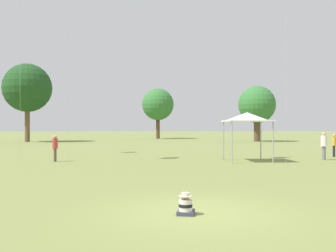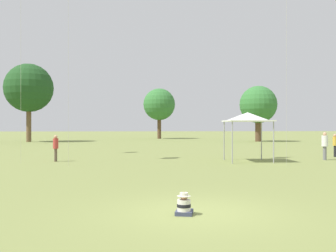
{
  "view_description": "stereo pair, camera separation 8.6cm",
  "coord_description": "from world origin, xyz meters",
  "px_view_note": "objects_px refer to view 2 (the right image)",
  "views": [
    {
      "loc": [
        -1.58,
        -9.86,
        2.2
      ],
      "look_at": [
        -0.11,
        8.11,
        2.2
      ],
      "focal_mm": 42.0,
      "sensor_mm": 36.0,
      "label": 1
    },
    {
      "loc": [
        -1.49,
        -9.86,
        2.2
      ],
      "look_at": [
        -0.11,
        8.11,
        2.2
      ],
      "focal_mm": 42.0,
      "sensor_mm": 36.0,
      "label": 2
    }
  ],
  "objects_px": {
    "person_standing_3": "(325,143)",
    "distant_tree_1": "(258,105)",
    "canopy_tent": "(248,117)",
    "person_standing_2": "(56,146)",
    "seated_toddler": "(184,206)",
    "person_standing_0": "(335,143)",
    "distant_tree_0": "(29,88)",
    "distant_tree_2": "(159,105)"
  },
  "relations": [
    {
      "from": "canopy_tent",
      "to": "distant_tree_0",
      "type": "height_order",
      "value": "distant_tree_0"
    },
    {
      "from": "distant_tree_0",
      "to": "distant_tree_1",
      "type": "height_order",
      "value": "distant_tree_0"
    },
    {
      "from": "seated_toddler",
      "to": "canopy_tent",
      "type": "xyz_separation_m",
      "value": [
        5.63,
        14.14,
        2.51
      ]
    },
    {
      "from": "person_standing_2",
      "to": "person_standing_0",
      "type": "bearing_deg",
      "value": -11.62
    },
    {
      "from": "canopy_tent",
      "to": "person_standing_2",
      "type": "bearing_deg",
      "value": 175.65
    },
    {
      "from": "distant_tree_0",
      "to": "person_standing_2",
      "type": "bearing_deg",
      "value": -72.06
    },
    {
      "from": "person_standing_3",
      "to": "distant_tree_2",
      "type": "bearing_deg",
      "value": -118.36
    },
    {
      "from": "seated_toddler",
      "to": "person_standing_0",
      "type": "bearing_deg",
      "value": 66.36
    },
    {
      "from": "person_standing_3",
      "to": "seated_toddler",
      "type": "bearing_deg",
      "value": 14.32
    },
    {
      "from": "canopy_tent",
      "to": "seated_toddler",
      "type": "bearing_deg",
      "value": -111.71
    },
    {
      "from": "distant_tree_0",
      "to": "distant_tree_1",
      "type": "bearing_deg",
      "value": -2.07
    },
    {
      "from": "person_standing_2",
      "to": "distant_tree_2",
      "type": "xyz_separation_m",
      "value": [
        8.74,
        42.76,
        4.9
      ]
    },
    {
      "from": "person_standing_2",
      "to": "canopy_tent",
      "type": "distance_m",
      "value": 11.99
    },
    {
      "from": "seated_toddler",
      "to": "person_standing_2",
      "type": "height_order",
      "value": "person_standing_2"
    },
    {
      "from": "person_standing_2",
      "to": "distant_tree_0",
      "type": "xyz_separation_m",
      "value": [
        -9.93,
        30.66,
        6.43
      ]
    },
    {
      "from": "person_standing_0",
      "to": "person_standing_3",
      "type": "bearing_deg",
      "value": 10.15
    },
    {
      "from": "person_standing_0",
      "to": "canopy_tent",
      "type": "distance_m",
      "value": 7.98
    },
    {
      "from": "person_standing_3",
      "to": "distant_tree_0",
      "type": "height_order",
      "value": "distant_tree_0"
    },
    {
      "from": "person_standing_2",
      "to": "person_standing_3",
      "type": "height_order",
      "value": "person_standing_3"
    },
    {
      "from": "person_standing_0",
      "to": "distant_tree_0",
      "type": "distance_m",
      "value": 41.12
    },
    {
      "from": "person_standing_2",
      "to": "distant_tree_1",
      "type": "relative_size",
      "value": 0.21
    },
    {
      "from": "distant_tree_2",
      "to": "seated_toddler",
      "type": "bearing_deg",
      "value": -92.52
    },
    {
      "from": "person_standing_0",
      "to": "canopy_tent",
      "type": "height_order",
      "value": "canopy_tent"
    },
    {
      "from": "person_standing_2",
      "to": "distant_tree_0",
      "type": "bearing_deg",
      "value": 89.9
    },
    {
      "from": "person_standing_0",
      "to": "distant_tree_2",
      "type": "xyz_separation_m",
      "value": [
        -10.26,
        40.62,
        4.89
      ]
    },
    {
      "from": "person_standing_0",
      "to": "person_standing_2",
      "type": "relative_size",
      "value": 1.0
    },
    {
      "from": "person_standing_3",
      "to": "distant_tree_1",
      "type": "relative_size",
      "value": 0.23
    },
    {
      "from": "seated_toddler",
      "to": "person_standing_2",
      "type": "xyz_separation_m",
      "value": [
        -6.2,
        15.04,
        0.75
      ]
    },
    {
      "from": "seated_toddler",
      "to": "person_standing_2",
      "type": "relative_size",
      "value": 0.36
    },
    {
      "from": "seated_toddler",
      "to": "person_standing_0",
      "type": "distance_m",
      "value": 21.44
    },
    {
      "from": "distant_tree_0",
      "to": "distant_tree_2",
      "type": "xyz_separation_m",
      "value": [
        18.66,
        12.1,
        -1.53
      ]
    },
    {
      "from": "person_standing_0",
      "to": "canopy_tent",
      "type": "xyz_separation_m",
      "value": [
        -7.17,
        -3.04,
        1.75
      ]
    },
    {
      "from": "seated_toddler",
      "to": "person_standing_2",
      "type": "distance_m",
      "value": 16.28
    },
    {
      "from": "canopy_tent",
      "to": "person_standing_3",
      "type": "bearing_deg",
      "value": 7.56
    },
    {
      "from": "person_standing_2",
      "to": "person_standing_3",
      "type": "distance_m",
      "value": 17.1
    },
    {
      "from": "seated_toddler",
      "to": "distant_tree_2",
      "type": "bearing_deg",
      "value": 100.54
    },
    {
      "from": "person_standing_2",
      "to": "person_standing_3",
      "type": "relative_size",
      "value": 0.91
    },
    {
      "from": "seated_toddler",
      "to": "distant_tree_0",
      "type": "xyz_separation_m",
      "value": [
        -16.12,
        45.7,
        7.18
      ]
    },
    {
      "from": "person_standing_2",
      "to": "distant_tree_1",
      "type": "distance_m",
      "value": 37.05
    },
    {
      "from": "distant_tree_1",
      "to": "canopy_tent",
      "type": "bearing_deg",
      "value": -108.52
    },
    {
      "from": "canopy_tent",
      "to": "distant_tree_1",
      "type": "distance_m",
      "value": 32.16
    },
    {
      "from": "person_standing_2",
      "to": "distant_tree_1",
      "type": "height_order",
      "value": "distant_tree_1"
    }
  ]
}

